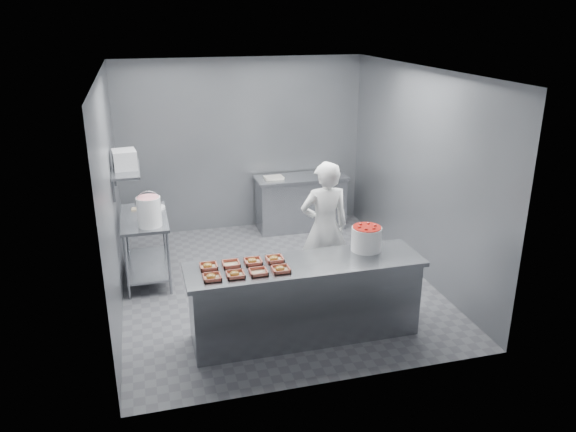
# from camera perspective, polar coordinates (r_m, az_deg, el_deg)

# --- Properties ---
(floor) EXTENTS (4.50, 4.50, 0.00)m
(floor) POSITION_cam_1_polar(r_m,az_deg,el_deg) (7.65, -1.23, -6.79)
(floor) COLOR #4C4C51
(floor) RESTS_ON ground
(ceiling) EXTENTS (4.50, 4.50, 0.00)m
(ceiling) POSITION_cam_1_polar(r_m,az_deg,el_deg) (6.86, -1.41, 14.59)
(ceiling) COLOR white
(ceiling) RESTS_ON wall_back
(wall_back) EXTENTS (4.00, 0.04, 2.80)m
(wall_back) POSITION_cam_1_polar(r_m,az_deg,el_deg) (9.26, -4.67, 7.17)
(wall_back) COLOR slate
(wall_back) RESTS_ON ground
(wall_left) EXTENTS (0.04, 4.50, 2.80)m
(wall_left) POSITION_cam_1_polar(r_m,az_deg,el_deg) (6.95, -17.55, 1.93)
(wall_left) COLOR slate
(wall_left) RESTS_ON ground
(wall_right) EXTENTS (0.04, 4.50, 2.80)m
(wall_right) POSITION_cam_1_polar(r_m,az_deg,el_deg) (7.83, 13.10, 4.32)
(wall_right) COLOR slate
(wall_right) RESTS_ON ground
(service_counter) EXTENTS (2.60, 0.70, 0.90)m
(service_counter) POSITION_cam_1_polar(r_m,az_deg,el_deg) (6.28, 1.72, -8.46)
(service_counter) COLOR slate
(service_counter) RESTS_ON ground
(prep_table) EXTENTS (0.60, 1.20, 0.90)m
(prep_table) POSITION_cam_1_polar(r_m,az_deg,el_deg) (7.78, -14.25, -2.18)
(prep_table) COLOR slate
(prep_table) RESTS_ON ground
(back_counter) EXTENTS (1.50, 0.60, 0.90)m
(back_counter) POSITION_cam_1_polar(r_m,az_deg,el_deg) (9.39, 1.30, 1.40)
(back_counter) COLOR slate
(back_counter) RESTS_ON ground
(wall_shelf) EXTENTS (0.35, 0.90, 0.03)m
(wall_shelf) POSITION_cam_1_polar(r_m,az_deg,el_deg) (7.48, -16.17, 4.52)
(wall_shelf) COLOR slate
(wall_shelf) RESTS_ON wall_left
(tray_0) EXTENTS (0.19, 0.18, 0.06)m
(tray_0) POSITION_cam_1_polar(r_m,az_deg,el_deg) (5.76, -7.75, -6.16)
(tray_0) COLOR tan
(tray_0) RESTS_ON service_counter
(tray_1) EXTENTS (0.19, 0.18, 0.06)m
(tray_1) POSITION_cam_1_polar(r_m,az_deg,el_deg) (5.79, -5.39, -5.92)
(tray_1) COLOR tan
(tray_1) RESTS_ON service_counter
(tray_2) EXTENTS (0.19, 0.18, 0.04)m
(tray_2) POSITION_cam_1_polar(r_m,az_deg,el_deg) (5.83, -3.02, -5.69)
(tray_2) COLOR tan
(tray_2) RESTS_ON service_counter
(tray_3) EXTENTS (0.19, 0.18, 0.06)m
(tray_3) POSITION_cam_1_polar(r_m,az_deg,el_deg) (5.88, -0.76, -5.41)
(tray_3) COLOR tan
(tray_3) RESTS_ON service_counter
(tray_4) EXTENTS (0.19, 0.18, 0.06)m
(tray_4) POSITION_cam_1_polar(r_m,az_deg,el_deg) (6.00, -8.10, -5.06)
(tray_4) COLOR tan
(tray_4) RESTS_ON service_counter
(tray_5) EXTENTS (0.19, 0.18, 0.04)m
(tray_5) POSITION_cam_1_polar(r_m,az_deg,el_deg) (6.03, -5.80, -4.86)
(tray_5) COLOR tan
(tray_5) RESTS_ON service_counter
(tray_6) EXTENTS (0.19, 0.18, 0.06)m
(tray_6) POSITION_cam_1_polar(r_m,az_deg,el_deg) (6.07, -3.59, -4.60)
(tray_6) COLOR tan
(tray_6) RESTS_ON service_counter
(tray_7) EXTENTS (0.19, 0.18, 0.06)m
(tray_7) POSITION_cam_1_polar(r_m,az_deg,el_deg) (6.12, -1.38, -4.37)
(tray_7) COLOR tan
(tray_7) RESTS_ON service_counter
(worker) EXTENTS (0.64, 0.42, 1.73)m
(worker) POSITION_cam_1_polar(r_m,az_deg,el_deg) (7.17, 3.73, -1.15)
(worker) COLOR white
(worker) RESTS_ON ground
(strawberry_tub) EXTENTS (0.34, 0.34, 0.28)m
(strawberry_tub) POSITION_cam_1_polar(r_m,az_deg,el_deg) (6.40, 7.98, -2.20)
(strawberry_tub) COLOR white
(strawberry_tub) RESTS_ON service_counter
(glaze_bucket) EXTENTS (0.32, 0.30, 0.46)m
(glaze_bucket) POSITION_cam_1_polar(r_m,az_deg,el_deg) (7.25, -13.94, 0.51)
(glaze_bucket) COLOR white
(glaze_bucket) RESTS_ON prep_table
(bucket_lid) EXTENTS (0.41, 0.41, 0.02)m
(bucket_lid) POSITION_cam_1_polar(r_m,az_deg,el_deg) (7.94, -13.50, 0.81)
(bucket_lid) COLOR white
(bucket_lid) RESTS_ON prep_table
(rag) EXTENTS (0.14, 0.13, 0.02)m
(rag) POSITION_cam_1_polar(r_m,az_deg,el_deg) (7.96, -15.14, 0.70)
(rag) COLOR #CCB28C
(rag) RESTS_ON prep_table
(appliance) EXTENTS (0.32, 0.35, 0.24)m
(appliance) POSITION_cam_1_polar(r_m,az_deg,el_deg) (7.45, -16.27, 5.53)
(appliance) COLOR gray
(appliance) RESTS_ON wall_shelf
(paper_stack) EXTENTS (0.30, 0.22, 0.04)m
(paper_stack) POSITION_cam_1_polar(r_m,az_deg,el_deg) (9.13, -1.45, 3.93)
(paper_stack) COLOR silver
(paper_stack) RESTS_ON back_counter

